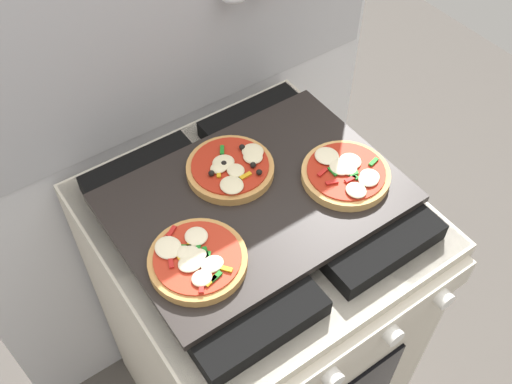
# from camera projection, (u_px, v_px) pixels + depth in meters

# --- Properties ---
(kitchen_backsplash) EXTENTS (1.10, 0.09, 1.55)m
(kitchen_backsplash) POSITION_uv_depth(u_px,v_px,m) (177.00, 141.00, 1.39)
(kitchen_backsplash) COLOR silver
(kitchen_backsplash) RESTS_ON ground_plane
(stove) EXTENTS (0.60, 0.64, 0.90)m
(stove) POSITION_uv_depth(u_px,v_px,m) (256.00, 316.00, 1.47)
(stove) COLOR beige
(stove) RESTS_ON ground_plane
(baking_tray) EXTENTS (0.54, 0.38, 0.02)m
(baking_tray) POSITION_uv_depth(u_px,v_px,m) (256.00, 198.00, 1.12)
(baking_tray) COLOR black
(baking_tray) RESTS_ON stove
(pizza_left) EXTENTS (0.17, 0.17, 0.03)m
(pizza_left) POSITION_uv_depth(u_px,v_px,m) (197.00, 259.00, 1.01)
(pizza_left) COLOR #C18947
(pizza_left) RESTS_ON baking_tray
(pizza_right) EXTENTS (0.17, 0.17, 0.03)m
(pizza_right) POSITION_uv_depth(u_px,v_px,m) (346.00, 173.00, 1.14)
(pizza_right) COLOR tan
(pizza_right) RESTS_ON baking_tray
(pizza_center) EXTENTS (0.17, 0.17, 0.03)m
(pizza_center) POSITION_uv_depth(u_px,v_px,m) (231.00, 168.00, 1.15)
(pizza_center) COLOR #C18947
(pizza_center) RESTS_ON baking_tray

